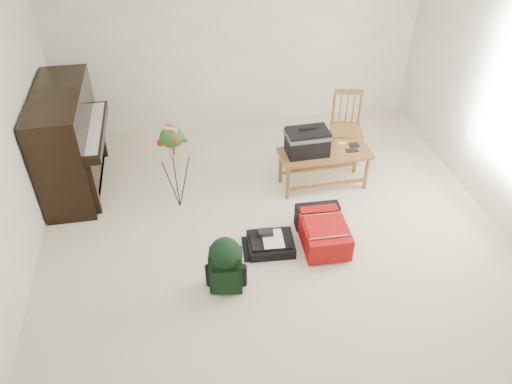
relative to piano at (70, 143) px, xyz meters
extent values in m
cube|color=beige|center=(2.19, -1.60, -0.60)|extent=(5.00, 5.50, 0.01)
cube|color=white|center=(2.19, -1.60, 1.90)|extent=(5.00, 5.50, 0.01)
cube|color=white|center=(2.19, 1.15, 0.65)|extent=(5.00, 0.04, 2.50)
cube|color=black|center=(-0.01, 0.00, 0.03)|extent=(0.55, 1.50, 1.25)
cube|color=black|center=(0.29, 0.00, 0.13)|extent=(0.28, 1.30, 0.10)
cube|color=white|center=(0.29, 0.00, 0.18)|extent=(0.22, 1.20, 0.02)
cube|color=black|center=(0.04, 0.00, -0.55)|extent=(0.45, 1.30, 0.10)
cube|color=brown|center=(2.97, -0.55, -0.13)|extent=(1.10, 0.47, 0.04)
cylinder|color=brown|center=(2.48, -0.72, -0.38)|extent=(0.05, 0.05, 0.45)
cylinder|color=brown|center=(2.48, -0.37, -0.38)|extent=(0.05, 0.05, 0.45)
cylinder|color=brown|center=(3.46, -0.72, -0.38)|extent=(0.05, 0.05, 0.45)
cylinder|color=brown|center=(3.46, -0.37, -0.38)|extent=(0.05, 0.05, 0.45)
cube|color=brown|center=(3.41, -0.01, -0.18)|extent=(0.47, 0.47, 0.04)
cylinder|color=brown|center=(3.24, -0.18, -0.40)|extent=(0.03, 0.03, 0.40)
cylinder|color=brown|center=(3.24, 0.16, -0.40)|extent=(0.03, 0.03, 0.40)
cylinder|color=brown|center=(3.58, -0.18, -0.40)|extent=(0.03, 0.03, 0.40)
cylinder|color=brown|center=(3.58, 0.16, -0.40)|extent=(0.03, 0.03, 0.40)
cube|color=brown|center=(3.41, 0.16, 0.29)|extent=(0.36, 0.11, 0.06)
cylinder|color=brown|center=(3.24, 0.16, 0.06)|extent=(0.03, 0.03, 0.49)
cylinder|color=brown|center=(3.58, 0.16, 0.06)|extent=(0.03, 0.03, 0.49)
cube|color=#B70715|center=(2.68, -1.55, -0.45)|extent=(0.48, 0.70, 0.27)
cube|color=black|center=(2.68, -1.28, -0.45)|extent=(0.49, 0.17, 0.29)
cube|color=#B70715|center=(2.68, -1.59, -0.30)|extent=(0.42, 0.40, 0.02)
cube|color=silver|center=(2.68, -1.79, -0.30)|extent=(0.43, 0.02, 0.01)
cube|color=black|center=(2.12, -1.54, -0.54)|extent=(0.51, 0.42, 0.12)
cube|color=black|center=(2.12, -1.54, -0.47)|extent=(0.45, 0.36, 0.03)
cube|color=white|center=(2.14, -1.56, -0.44)|extent=(0.23, 0.30, 0.01)
cube|color=black|center=(2.07, -1.48, -0.42)|extent=(0.16, 0.11, 0.05)
cube|color=black|center=(1.59, -1.99, -0.37)|extent=(0.34, 0.24, 0.47)
cube|color=black|center=(1.59, -2.11, -0.39)|extent=(0.25, 0.10, 0.27)
sphere|color=black|center=(1.59, -1.99, -0.13)|extent=(0.30, 0.30, 0.30)
cube|color=black|center=(1.51, -1.89, -0.37)|extent=(0.05, 0.04, 0.41)
cube|color=black|center=(1.66, -1.89, -0.37)|extent=(0.05, 0.04, 0.41)
cylinder|color=black|center=(1.20, -0.65, 0.26)|extent=(0.01, 0.01, 0.29)
ellipsoid|color=#275019|center=(1.20, -0.65, 0.35)|extent=(0.27, 0.19, 0.25)
cube|color=red|center=(1.20, -0.67, 0.43)|extent=(0.14, 0.08, 0.08)
camera|label=1|loc=(1.29, -5.29, 3.15)|focal=35.00mm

